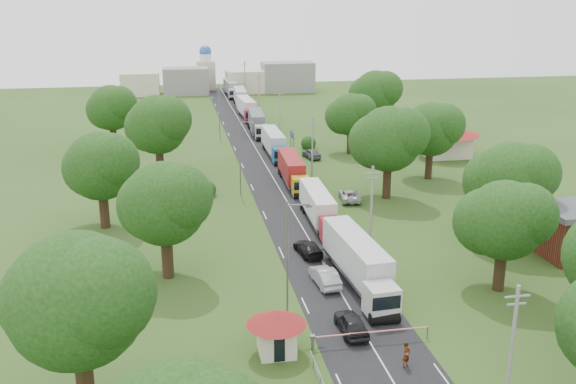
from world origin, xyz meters
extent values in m
plane|color=#2C4617|center=(0.00, 0.00, 0.00)|extent=(260.00, 260.00, 0.00)
cube|color=black|center=(0.00, 20.00, 0.00)|extent=(8.00, 200.00, 0.04)
cylinder|color=slate|center=(-4.50, -25.00, 0.55)|extent=(0.20, 0.20, 1.10)
cube|color=slate|center=(-4.50, -25.00, 1.05)|extent=(0.35, 0.35, 0.25)
cylinder|color=red|center=(0.00, -25.00, 1.00)|extent=(9.00, 0.12, 0.12)
cylinder|color=slate|center=(4.50, -25.00, 0.50)|extent=(0.10, 0.10, 1.00)
cube|color=beige|center=(-7.20, -25.00, 1.20)|extent=(2.60, 2.60, 2.40)
cone|color=maroon|center=(-7.20, -25.00, 2.90)|extent=(4.40, 4.40, 1.10)
cube|color=black|center=(-5.89, -25.00, 1.40)|extent=(0.02, 1.20, 0.90)
cube|color=black|center=(-7.20, -26.31, 1.00)|extent=(0.80, 0.02, 1.90)
cylinder|color=slate|center=(5.20, 33.80, 2.00)|extent=(0.12, 0.12, 4.00)
cylinder|color=slate|center=(5.20, 36.20, 2.00)|extent=(0.12, 0.12, 4.00)
cube|color=navy|center=(5.20, 35.00, 3.60)|extent=(0.06, 3.00, 1.00)
cube|color=silver|center=(5.20, 35.00, 3.60)|extent=(0.07, 3.10, 0.06)
cylinder|color=gray|center=(5.50, -35.00, 4.50)|extent=(0.24, 0.24, 9.00)
cube|color=gray|center=(5.50, -35.00, 8.30)|extent=(1.60, 0.10, 0.10)
cube|color=gray|center=(5.50, -35.00, 7.80)|extent=(1.20, 0.10, 0.10)
cylinder|color=gray|center=(5.50, -7.00, 4.50)|extent=(0.24, 0.24, 9.00)
cube|color=gray|center=(5.50, -7.00, 8.30)|extent=(1.60, 0.10, 0.10)
cube|color=gray|center=(5.50, -7.00, 7.80)|extent=(1.20, 0.10, 0.10)
cylinder|color=gray|center=(5.50, 21.00, 4.50)|extent=(0.24, 0.24, 9.00)
cube|color=gray|center=(5.50, 21.00, 8.30)|extent=(1.60, 0.10, 0.10)
cube|color=gray|center=(5.50, 21.00, 7.80)|extent=(1.20, 0.10, 0.10)
cylinder|color=gray|center=(5.50, 49.00, 4.50)|extent=(0.24, 0.24, 9.00)
cube|color=gray|center=(5.50, 49.00, 8.30)|extent=(1.60, 0.10, 0.10)
cube|color=gray|center=(5.50, 49.00, 7.80)|extent=(1.20, 0.10, 0.10)
cylinder|color=gray|center=(5.50, 77.00, 4.50)|extent=(0.24, 0.24, 9.00)
cube|color=gray|center=(5.50, 77.00, 8.30)|extent=(1.60, 0.10, 0.10)
cube|color=gray|center=(5.50, 77.00, 7.80)|extent=(1.20, 0.10, 0.10)
cylinder|color=gray|center=(5.50, 105.00, 4.50)|extent=(0.24, 0.24, 9.00)
cube|color=gray|center=(5.50, 105.00, 8.30)|extent=(1.60, 0.10, 0.10)
cube|color=gray|center=(5.50, 105.00, 7.80)|extent=(1.20, 0.10, 0.10)
cylinder|color=slate|center=(-5.50, -20.00, 5.00)|extent=(0.16, 0.16, 10.00)
cube|color=slate|center=(-4.60, -20.00, 9.70)|extent=(1.80, 0.10, 0.10)
cube|color=slate|center=(-3.80, -20.00, 9.55)|extent=(0.50, 0.22, 0.15)
cylinder|color=slate|center=(-5.50, 15.00, 5.00)|extent=(0.16, 0.16, 10.00)
cube|color=slate|center=(-4.60, 15.00, 9.70)|extent=(1.80, 0.10, 0.10)
cube|color=slate|center=(-3.80, 15.00, 9.55)|extent=(0.50, 0.22, 0.15)
cylinder|color=slate|center=(-5.50, 50.00, 5.00)|extent=(0.16, 0.16, 10.00)
cube|color=slate|center=(-4.60, 50.00, 9.70)|extent=(1.80, 0.10, 0.10)
cube|color=slate|center=(-3.80, 50.00, 9.55)|extent=(0.50, 0.22, 0.15)
cylinder|color=#382616|center=(14.00, -18.00, 1.92)|extent=(1.04, 1.04, 3.85)
sphere|color=black|center=(14.00, -18.00, 6.60)|extent=(7.00, 7.00, 7.00)
sphere|color=black|center=(15.25, -19.00, 7.35)|extent=(5.50, 5.50, 5.50)
sphere|color=black|center=(13.00, -16.75, 6.10)|extent=(6.00, 6.00, 6.00)
cylinder|color=#382616|center=(20.00, -8.00, 2.10)|extent=(1.08, 1.08, 4.20)
sphere|color=black|center=(20.00, -8.00, 7.22)|extent=(7.70, 7.70, 7.70)
sphere|color=black|center=(21.38, -9.10, 8.05)|extent=(6.05, 6.05, 6.05)
sphere|color=black|center=(18.90, -6.62, 6.67)|extent=(6.60, 6.60, 6.60)
cylinder|color=#382616|center=(13.00, 10.00, 2.27)|extent=(1.12, 1.12, 4.55)
sphere|color=black|center=(13.00, 10.00, 7.85)|extent=(8.40, 8.40, 8.40)
sphere|color=black|center=(14.50, 8.80, 8.75)|extent=(6.60, 6.60, 6.60)
sphere|color=black|center=(11.80, 11.50, 7.25)|extent=(7.20, 7.20, 7.20)
cylinder|color=#382616|center=(22.00, 18.00, 2.10)|extent=(1.08, 1.08, 4.20)
sphere|color=black|center=(22.00, 18.00, 7.22)|extent=(7.70, 7.70, 7.70)
sphere|color=black|center=(23.38, 16.90, 8.05)|extent=(6.05, 6.05, 6.05)
sphere|color=black|center=(20.90, 19.38, 6.67)|extent=(6.60, 6.60, 6.60)
cylinder|color=#382616|center=(15.00, 35.00, 1.92)|extent=(1.04, 1.04, 3.85)
sphere|color=black|center=(15.00, 35.00, 6.60)|extent=(7.00, 7.00, 7.00)
sphere|color=black|center=(16.25, 34.00, 7.35)|extent=(5.50, 5.50, 5.50)
sphere|color=black|center=(14.00, 36.25, 6.10)|extent=(6.00, 6.00, 6.00)
cylinder|color=#382616|center=(24.00, 50.00, 2.27)|extent=(1.12, 1.12, 4.55)
sphere|color=black|center=(24.00, 50.00, 7.85)|extent=(8.40, 8.40, 8.40)
sphere|color=black|center=(25.50, 48.80, 8.75)|extent=(6.60, 6.60, 6.60)
sphere|color=black|center=(22.80, 51.50, 7.25)|extent=(7.20, 7.20, 7.20)
cylinder|color=#382616|center=(-20.00, -30.00, 2.27)|extent=(1.12, 1.12, 4.55)
sphere|color=black|center=(-20.00, -30.00, 7.85)|extent=(8.40, 8.40, 8.40)
sphere|color=black|center=(-18.50, -31.20, 8.75)|extent=(6.60, 6.60, 6.60)
sphere|color=black|center=(-21.20, -28.50, 7.25)|extent=(7.20, 7.20, 7.20)
cylinder|color=#382616|center=(-15.00, -10.00, 2.10)|extent=(1.08, 1.08, 4.20)
sphere|color=black|center=(-15.00, -10.00, 7.22)|extent=(7.70, 7.70, 7.70)
sphere|color=black|center=(-13.62, -11.10, 8.05)|extent=(6.05, 6.05, 6.05)
sphere|color=black|center=(-16.10, -8.62, 6.67)|extent=(6.60, 6.60, 6.60)
cylinder|color=#382616|center=(-22.00, 5.00, 2.10)|extent=(1.08, 1.08, 4.20)
sphere|color=black|center=(-22.00, 5.00, 7.22)|extent=(7.70, 7.70, 7.70)
sphere|color=black|center=(-20.62, 3.90, 8.05)|extent=(6.05, 6.05, 6.05)
sphere|color=black|center=(-23.10, 6.38, 6.67)|extent=(6.60, 6.60, 6.60)
cylinder|color=#382616|center=(-16.00, 25.00, 2.27)|extent=(1.12, 1.12, 4.55)
sphere|color=black|center=(-16.00, 25.00, 7.85)|extent=(8.40, 8.40, 8.40)
sphere|color=black|center=(-14.50, 23.80, 8.75)|extent=(6.60, 6.60, 6.60)
sphere|color=black|center=(-17.20, 26.50, 7.25)|extent=(7.20, 7.20, 7.20)
cylinder|color=#382616|center=(-24.00, 45.00, 2.10)|extent=(1.08, 1.08, 4.20)
sphere|color=black|center=(-24.00, 45.00, 7.22)|extent=(7.70, 7.70, 7.70)
sphere|color=black|center=(-22.62, 43.90, 8.05)|extent=(6.05, 6.05, 6.05)
sphere|color=black|center=(-25.10, 46.38, 6.67)|extent=(6.60, 6.60, 6.60)
cube|color=beige|center=(30.00, 30.00, 2.00)|extent=(7.00, 5.00, 4.00)
cone|color=maroon|center=(30.00, 30.00, 4.90)|extent=(10.08, 10.08, 1.80)
cube|color=gray|center=(-10.00, 110.00, 3.50)|extent=(12.00, 8.00, 7.00)
cube|color=beige|center=(6.00, 110.00, 3.00)|extent=(10.00, 8.00, 6.00)
cube|color=gray|center=(18.00, 110.00, 4.00)|extent=(14.00, 8.00, 8.00)
cube|color=beige|center=(-22.00, 110.00, 3.00)|extent=(10.00, 8.00, 6.00)
cube|color=beige|center=(-4.00, 118.00, 4.00)|extent=(5.00, 5.00, 8.00)
cylinder|color=silver|center=(-4.00, 118.00, 9.00)|extent=(3.20, 3.20, 2.00)
sphere|color=#2659B2|center=(-4.00, 118.00, 10.60)|extent=(3.40, 3.40, 3.40)
cube|color=silver|center=(2.01, -21.26, 1.61)|extent=(2.64, 2.64, 2.59)
cube|color=black|center=(2.01, -22.51, 1.97)|extent=(2.38, 0.18, 1.14)
cube|color=slate|center=(2.01, -22.45, 0.57)|extent=(2.29, 0.40, 0.36)
cube|color=slate|center=(2.01, -14.01, 0.78)|extent=(3.16, 12.04, 0.31)
cube|color=silver|center=(2.01, -13.70, 2.64)|extent=(3.38, 12.37, 3.11)
cylinder|color=black|center=(2.01, -22.19, 0.52)|extent=(2.43, 1.04, 1.04)
cylinder|color=black|center=(2.01, -20.33, 0.52)|extent=(2.43, 1.04, 1.04)
cylinder|color=black|center=(2.01, -10.38, 0.52)|extent=(2.43, 1.04, 1.04)
cylinder|color=black|center=(2.01, -8.83, 0.52)|extent=(2.43, 1.04, 1.04)
cube|color=#B41429|center=(2.12, -3.94, 1.44)|extent=(2.30, 2.30, 2.33)
cube|color=black|center=(2.12, -5.06, 1.77)|extent=(2.14, 0.08, 1.02)
cube|color=slate|center=(2.12, -5.01, 0.51)|extent=(2.06, 0.31, 0.33)
cube|color=slate|center=(2.12, 2.58, 0.70)|extent=(2.45, 10.77, 0.28)
cube|color=silver|center=(2.12, 2.86, 2.38)|extent=(2.64, 11.05, 2.79)
cylinder|color=black|center=(2.12, -4.77, 0.47)|extent=(2.19, 0.93, 0.93)
cylinder|color=black|center=(2.12, -3.10, 0.47)|extent=(2.19, 0.93, 0.93)
cylinder|color=black|center=(2.12, 5.85, 0.47)|extent=(2.19, 0.93, 0.93)
cylinder|color=black|center=(2.12, 7.24, 0.47)|extent=(2.19, 0.93, 0.93)
cube|color=#BD9116|center=(2.14, 12.62, 1.47)|extent=(2.35, 2.35, 2.36)
cube|color=black|center=(2.14, 11.47, 1.80)|extent=(2.17, 0.10, 1.04)
cube|color=slate|center=(2.14, 11.53, 0.52)|extent=(2.09, 0.33, 0.33)
cube|color=slate|center=(2.14, 19.24, 0.71)|extent=(2.59, 10.95, 0.28)
cube|color=maroon|center=(2.14, 19.52, 2.41)|extent=(2.79, 11.24, 2.84)
cylinder|color=black|center=(2.14, 11.77, 0.47)|extent=(2.22, 0.95, 0.95)
cylinder|color=black|center=(2.14, 13.47, 0.47)|extent=(2.22, 0.95, 0.95)
cylinder|color=black|center=(2.14, 22.55, 0.47)|extent=(2.22, 0.95, 0.95)
cylinder|color=black|center=(2.14, 23.97, 0.47)|extent=(2.22, 0.95, 0.95)
cube|color=#195898|center=(2.33, 29.75, 1.50)|extent=(2.33, 2.33, 2.42)
cube|color=black|center=(2.33, 28.57, 1.84)|extent=(2.23, 0.02, 1.06)
cube|color=slate|center=(2.33, 28.63, 0.53)|extent=(2.13, 0.25, 0.34)
cube|color=slate|center=(2.33, 36.52, 0.73)|extent=(2.24, 11.13, 0.29)
cube|color=#BBBBC0|center=(2.33, 36.81, 2.47)|extent=(2.43, 11.43, 2.90)
cylinder|color=black|center=(2.33, 28.87, 0.48)|extent=(2.28, 0.97, 0.97)
cylinder|color=black|center=(2.33, 30.62, 0.48)|extent=(2.28, 0.97, 0.97)
cylinder|color=black|center=(2.33, 39.91, 0.48)|extent=(2.28, 0.97, 0.97)
cylinder|color=black|center=(2.33, 41.36, 0.48)|extent=(2.28, 0.97, 0.97)
cube|color=#B0B0B0|center=(1.95, 47.99, 1.54)|extent=(2.53, 2.53, 2.48)
cube|color=black|center=(1.95, 46.78, 1.89)|extent=(2.28, 0.16, 1.09)
cube|color=slate|center=(1.95, 46.84, 0.55)|extent=(2.20, 0.39, 0.35)
cube|color=slate|center=(1.95, 54.94, 0.75)|extent=(3.00, 11.55, 0.30)
cube|color=#53555A|center=(1.95, 55.24, 2.53)|extent=(3.22, 11.86, 2.98)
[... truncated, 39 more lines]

